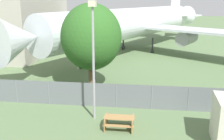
{
  "coord_description": "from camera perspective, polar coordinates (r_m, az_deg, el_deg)",
  "views": [
    {
      "loc": [
        1.94,
        -6.91,
        7.69
      ],
      "look_at": [
        -0.69,
        13.78,
        2.0
      ],
      "focal_mm": 42.0,
      "sensor_mm": 36.0,
      "label": 1
    }
  ],
  "objects": [
    {
      "name": "perimeter_fence",
      "position": [
        19.05,
        0.92,
        -5.63
      ],
      "size": [
        56.07,
        0.07,
        1.8
      ],
      "color": "slate",
      "rests_on": "ground"
    },
    {
      "name": "light_mast",
      "position": [
        16.3,
        -4.12,
        4.49
      ],
      "size": [
        0.44,
        0.44,
        7.6
      ],
      "color": "#99999E",
      "rests_on": "ground"
    },
    {
      "name": "airplane",
      "position": [
        38.4,
        4.73,
        10.12
      ],
      "size": [
        32.58,
        40.02,
        12.75
      ],
      "rotation": [
        0.0,
        0.0,
        -2.06
      ],
      "color": "white",
      "rests_on": "ground"
    },
    {
      "name": "tree_left_of_cabin",
      "position": [
        22.21,
        -4.54,
        7.13
      ],
      "size": [
        5.12,
        5.12,
        7.41
      ],
      "color": "brown",
      "rests_on": "ground"
    },
    {
      "name": "picnic_bench_near_cabin",
      "position": [
        16.27,
        1.57,
        -11.06
      ],
      "size": [
        1.85,
        1.41,
        0.76
      ],
      "rotation": [
        0.0,
        0.0,
        -0.0
      ],
      "color": "#A37A47",
      "rests_on": "ground"
    }
  ]
}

